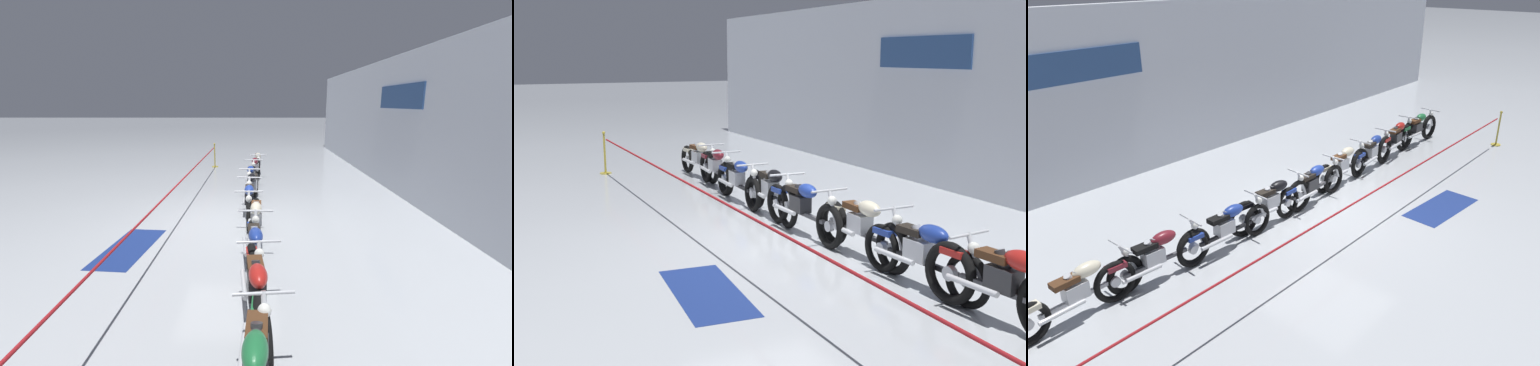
{
  "view_description": "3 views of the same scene",
  "coord_description": "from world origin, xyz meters",
  "views": [
    {
      "loc": [
        7.92,
        0.72,
        2.75
      ],
      "look_at": [
        -0.98,
        0.67,
        0.67
      ],
      "focal_mm": 24.0,
      "sensor_mm": 36.0,
      "label": 1
    },
    {
      "loc": [
        8.8,
        -4.4,
        2.88
      ],
      "look_at": [
        -0.51,
        0.17,
        0.81
      ],
      "focal_mm": 45.0,
      "sensor_mm": 36.0,
      "label": 2
    },
    {
      "loc": [
        -8.15,
        -5.67,
        4.91
      ],
      "look_at": [
        -0.98,
        0.52,
        0.83
      ],
      "focal_mm": 35.0,
      "sensor_mm": 36.0,
      "label": 3
    }
  ],
  "objects": [
    {
      "name": "ground_plane",
      "position": [
        0.0,
        0.0,
        0.0
      ],
      "size": [
        120.0,
        120.0,
        0.0
      ],
      "primitive_type": "plane",
      "color": "#B2B7BC"
    },
    {
      "name": "back_wall",
      "position": [
        -0.01,
        5.12,
        2.1
      ],
      "size": [
        28.0,
        0.29,
        4.2
      ],
      "color": "silver",
      "rests_on": "ground"
    },
    {
      "name": "motorcycle_cream_0",
      "position": [
        -5.45,
        0.72,
        0.45
      ],
      "size": [
        2.27,
        0.62,
        0.92
      ],
      "color": "black",
      "rests_on": "ground"
    },
    {
      "name": "motorcycle_maroon_1",
      "position": [
        -4.12,
        0.62,
        0.47
      ],
      "size": [
        2.23,
        0.62,
        0.93
      ],
      "color": "black",
      "rests_on": "ground"
    },
    {
      "name": "motorcycle_blue_2",
      "position": [
        -2.63,
        0.5,
        0.46
      ],
      "size": [
        2.24,
        0.62,
        0.91
      ],
      "color": "black",
      "rests_on": "ground"
    },
    {
      "name": "motorcycle_black_3",
      "position": [
        -1.27,
        0.57,
        0.48
      ],
      "size": [
        2.29,
        0.62,
        0.95
      ],
      "color": "black",
      "rests_on": "ground"
    },
    {
      "name": "motorcycle_blue_4",
      "position": [
        -0.03,
        0.51,
        0.46
      ],
      "size": [
        2.38,
        0.62,
        0.93
      ],
      "color": "black",
      "rests_on": "ground"
    },
    {
      "name": "motorcycle_cream_5",
      "position": [
        1.43,
        0.68,
        0.46
      ],
      "size": [
        2.22,
        0.62,
        0.93
      ],
      "color": "black",
      "rests_on": "ground"
    },
    {
      "name": "motorcycle_blue_6",
      "position": [
        2.78,
        0.67,
        0.46
      ],
      "size": [
        2.16,
        0.62,
        0.91
      ],
      "color": "black",
      "rests_on": "ground"
    },
    {
      "name": "motorcycle_red_7",
      "position": [
        4.13,
        0.7,
        0.48
      ],
      "size": [
        2.35,
        0.62,
        0.96
      ],
      "color": "black",
      "rests_on": "ground"
    },
    {
      "name": "stanchion_far_left",
      "position": [
        -1.58,
        -1.18,
        0.77
      ],
      "size": [
        13.73,
        0.28,
        1.05
      ],
      "color": "gold",
      "rests_on": "ground"
    },
    {
      "name": "floor_banner",
      "position": [
        1.72,
        -1.8,
        0.0
      ],
      "size": [
        2.01,
        0.96,
        0.01
      ],
      "primitive_type": "cube",
      "rotation": [
        0.0,
        0.0,
        -0.09
      ],
      "color": "navy",
      "rests_on": "ground"
    }
  ]
}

